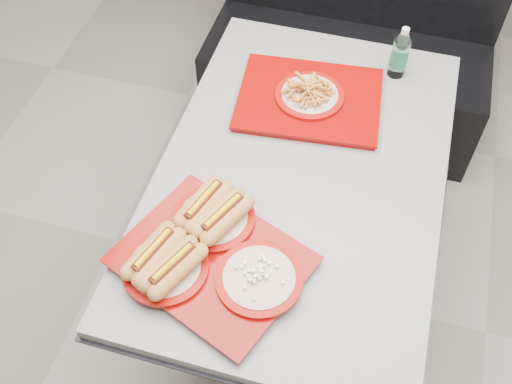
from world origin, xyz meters
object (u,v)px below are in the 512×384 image
(booth_bench, at_px, (350,46))
(water_bottle, at_px, (400,55))
(diner_table, at_px, (299,201))
(tray_far, at_px, (309,97))
(tray_near, at_px, (207,251))

(booth_bench, height_order, water_bottle, booth_bench)
(diner_table, height_order, booth_bench, booth_bench)
(water_bottle, bearing_deg, diner_table, -112.69)
(tray_far, bearing_deg, water_bottle, 40.74)
(tray_near, distance_m, water_bottle, 1.02)
(water_bottle, bearing_deg, booth_bench, 112.35)
(tray_far, height_order, water_bottle, water_bottle)
(booth_bench, distance_m, tray_far, 0.87)
(tray_far, relative_size, water_bottle, 2.62)
(tray_near, relative_size, tray_far, 1.15)
(booth_bench, xyz_separation_m, tray_near, (-0.18, -1.49, 0.39))
(diner_table, relative_size, tray_near, 2.33)
(booth_bench, xyz_separation_m, tray_far, (-0.05, -0.79, 0.38))
(diner_table, bearing_deg, booth_bench, 90.00)
(diner_table, height_order, tray_near, tray_near)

